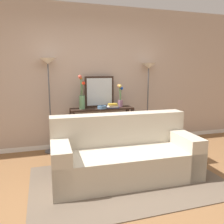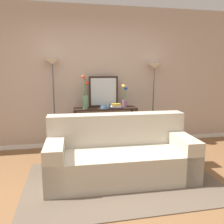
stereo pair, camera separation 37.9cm
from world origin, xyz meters
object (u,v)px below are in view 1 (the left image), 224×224
object	(u,v)px
floor_lamp_left	(49,79)
book_stack	(113,106)
couch	(124,155)
wall_mirror	(99,92)
fruit_bowl	(102,107)
vase_tall_flowers	(82,98)
floor_lamp_right	(148,81)
vase_short_flowers	(120,97)
book_row_under_console	(85,147)
console_table	(102,121)

from	to	relation	value
floor_lamp_left	book_stack	distance (m)	1.27
couch	floor_lamp_left	distance (m)	1.95
wall_mirror	fruit_bowl	bearing A→B (deg)	-92.59
floor_lamp_left	wall_mirror	size ratio (longest dim) A/B	2.90
fruit_bowl	book_stack	distance (m)	0.22
couch	book_stack	world-z (taller)	book_stack
wall_mirror	vase_tall_flowers	xyz separation A→B (m)	(-0.37, -0.14, -0.09)
wall_mirror	book_stack	size ratio (longest dim) A/B	2.57
vase_tall_flowers	fruit_bowl	bearing A→B (deg)	-12.21
floor_lamp_right	fruit_bowl	xyz separation A→B (m)	(-1.02, -0.16, -0.46)
couch	floor_lamp_left	bearing A→B (deg)	125.08
floor_lamp_right	vase_short_flowers	xyz separation A→B (m)	(-0.61, -0.04, -0.31)
floor_lamp_left	vase_short_flowers	world-z (taller)	floor_lamp_left
couch	vase_tall_flowers	distance (m)	1.49
floor_lamp_left	wall_mirror	bearing A→B (deg)	3.38
wall_mirror	fruit_bowl	world-z (taller)	wall_mirror
fruit_bowl	vase_short_flowers	bearing A→B (deg)	17.33
book_stack	floor_lamp_left	bearing A→B (deg)	173.30
fruit_bowl	vase_tall_flowers	bearing A→B (deg)	167.79
couch	wall_mirror	distance (m)	1.61
floor_lamp_right	book_row_under_console	xyz separation A→B (m)	(-1.35, -0.07, -1.24)
console_table	fruit_bowl	world-z (taller)	fruit_bowl
couch	vase_tall_flowers	size ratio (longest dim) A/B	3.26
floor_lamp_left	book_stack	bearing A→B (deg)	-6.70
console_table	floor_lamp_right	xyz separation A→B (m)	(0.99, 0.07, 0.75)
floor_lamp_right	book_stack	bearing A→B (deg)	-170.33
console_table	book_row_under_console	size ratio (longest dim) A/B	4.10
book_row_under_console	book_stack	bearing A→B (deg)	-6.48
book_stack	book_row_under_console	size ratio (longest dim) A/B	0.79
floor_lamp_right	vase_short_flowers	size ratio (longest dim) A/B	3.71
console_table	wall_mirror	size ratio (longest dim) A/B	2.02
wall_mirror	vase_short_flowers	distance (m)	0.42
couch	floor_lamp_right	world-z (taller)	floor_lamp_right
console_table	fruit_bowl	distance (m)	0.30
vase_tall_flowers	wall_mirror	bearing A→B (deg)	21.07
couch	fruit_bowl	size ratio (longest dim) A/B	12.20
fruit_bowl	couch	bearing A→B (deg)	-89.34
book_row_under_console	floor_lamp_right	bearing A→B (deg)	3.12
console_table	book_stack	size ratio (longest dim) A/B	5.19
vase_short_flowers	fruit_bowl	distance (m)	0.45
couch	floor_lamp_right	size ratio (longest dim) A/B	1.24
couch	wall_mirror	world-z (taller)	wall_mirror
couch	book_row_under_console	bearing A→B (deg)	104.97
couch	book_stack	xyz separation A→B (m)	(0.21, 1.21, 0.53)
fruit_bowl	book_stack	size ratio (longest dim) A/B	0.73
wall_mirror	book_row_under_console	size ratio (longest dim) A/B	2.03
couch	console_table	world-z (taller)	couch
couch	console_table	bearing A→B (deg)	89.50
floor_lamp_left	book_row_under_console	world-z (taller)	floor_lamp_left
vase_short_flowers	book_row_under_console	size ratio (longest dim) A/B	1.52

